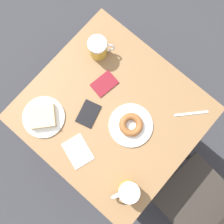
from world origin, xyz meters
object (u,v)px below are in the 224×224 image
fork (191,113)px  passport_far_edge (88,114)px  passport_near_edge (104,84)px  beer_mug_left (98,48)px  chair (218,218)px  plate_with_donut (131,125)px  beer_mug_center (128,191)px  napkin_folded (78,151)px  plate_with_cake (43,117)px

fork → passport_far_edge: size_ratio=0.94×
fork → passport_near_edge: (0.17, -0.43, 0.00)m
passport_near_edge → passport_far_edge: size_ratio=0.95×
beer_mug_left → passport_far_edge: bearing=32.5°
chair → fork: (-0.30, -0.49, 0.19)m
chair → beer_mug_left: (-0.23, -1.06, 0.25)m
chair → passport_near_edge: (-0.12, -0.93, 0.20)m
plate_with_donut → beer_mug_center: size_ratio=1.74×
chair → passport_near_edge: size_ratio=6.83×
fork → beer_mug_center: bearing=-0.3°
napkin_folded → fork: (-0.52, 0.30, -0.00)m
beer_mug_center → passport_near_edge: beer_mug_center is taller
napkin_folded → plate_with_donut: bearing=157.2°
passport_near_edge → plate_with_donut: bearing=72.9°
beer_mug_center → passport_far_edge: bearing=-111.3°
chair → plate_with_cake: 1.08m
plate_with_cake → fork: plate_with_cake is taller
chair → beer_mug_center: chair is taller
chair → napkin_folded: 0.85m
napkin_folded → fork: 0.60m
plate_with_donut → passport_far_edge: (0.10, -0.20, -0.01)m
beer_mug_center → passport_near_edge: size_ratio=0.92×
plate_with_donut → beer_mug_center: beer_mug_center is taller
passport_near_edge → beer_mug_left: bearing=-129.0°
plate_with_donut → beer_mug_center: bearing=37.4°
chair → plate_with_cake: bearing=-72.9°
beer_mug_center → passport_far_edge: size_ratio=0.88×
beer_mug_left → chair: bearing=77.5°
beer_mug_left → passport_far_edge: size_ratio=0.80×
beer_mug_left → passport_near_edge: 0.18m
beer_mug_left → napkin_folded: bearing=30.3°
beer_mug_center → fork: (-0.49, 0.00, -0.05)m
napkin_folded → fork: size_ratio=1.24×
plate_with_donut → beer_mug_left: beer_mug_left is taller
napkin_folded → passport_far_edge: size_ratio=1.17×
chair → plate_with_donut: bearing=-88.2°
chair → beer_mug_center: size_ratio=7.42×
beer_mug_center → passport_far_edge: (-0.15, -0.39, -0.05)m
plate_with_donut → passport_far_edge: plate_with_donut is taller
beer_mug_center → fork: bearing=179.7°
plate_with_cake → passport_far_edge: bearing=135.4°
fork → napkin_folded: bearing=-30.5°
beer_mug_left → passport_far_edge: beer_mug_left is taller
plate_with_donut → napkin_folded: 0.29m
plate_with_donut → beer_mug_center: 0.31m
passport_near_edge → passport_far_edge: 0.18m
beer_mug_center → plate_with_cake: bearing=-89.1°
beer_mug_center → passport_near_edge: 0.54m
plate_with_cake → fork: 0.74m
beer_mug_center → beer_mug_left: bearing=-127.3°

